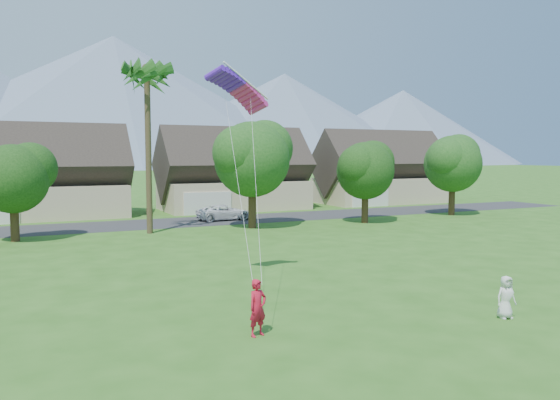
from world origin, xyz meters
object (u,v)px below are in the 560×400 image
watcher (506,297)px  kite_flyer (258,308)px  parked_car (224,212)px  parafoil_kite (238,87)px

watcher → kite_flyer: bearing=176.4°
kite_flyer → parked_car: (9.42, 30.14, -0.24)m
parked_car → parafoil_kite: parafoil_kite is taller
watcher → parafoil_kite: (-6.68, 9.07, 8.04)m
watcher → parked_car: (0.69, 32.13, -0.08)m
watcher → parafoil_kite: size_ratio=0.47×
kite_flyer → parked_car: bearing=55.1°
kite_flyer → watcher: (8.73, -1.99, -0.16)m
watcher → parked_car: size_ratio=0.31×
parafoil_kite → kite_flyer: bearing=-125.1°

